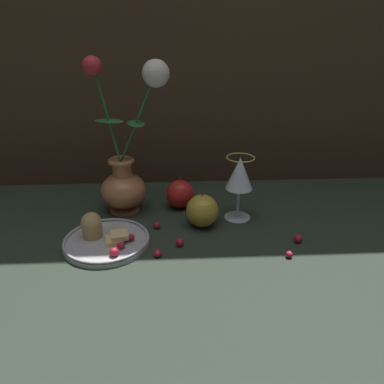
{
  "coord_description": "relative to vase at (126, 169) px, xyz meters",
  "views": [
    {
      "loc": [
        -0.01,
        -0.76,
        0.43
      ],
      "look_at": [
        0.03,
        -0.02,
        0.1
      ],
      "focal_mm": 35.0,
      "sensor_mm": 36.0,
      "label": 1
    }
  ],
  "objects": [
    {
      "name": "wine_glass",
      "position": [
        0.27,
        -0.05,
        -0.0
      ],
      "size": [
        0.07,
        0.07,
        0.16
      ],
      "color": "silver",
      "rests_on": "ground_plane"
    },
    {
      "name": "apple_beside_vase",
      "position": [
        0.13,
        0.01,
        -0.08
      ],
      "size": [
        0.07,
        0.07,
        0.08
      ],
      "color": "red",
      "rests_on": "ground_plane"
    },
    {
      "name": "berry_front_center",
      "position": [
        0.08,
        -0.21,
        -0.1
      ],
      "size": [
        0.02,
        0.02,
        0.02
      ],
      "primitive_type": "sphere",
      "color": "#AD192D",
      "rests_on": "ground_plane"
    },
    {
      "name": "berry_far_right",
      "position": [
        0.13,
        -0.18,
        -0.1
      ],
      "size": [
        0.02,
        0.02,
        0.02
      ],
      "primitive_type": "sphere",
      "color": "#AD192D",
      "rests_on": "ground_plane"
    },
    {
      "name": "plate_with_pastries",
      "position": [
        -0.04,
        -0.16,
        -0.1
      ],
      "size": [
        0.18,
        0.18,
        0.07
      ],
      "color": "#A3A3A8",
      "rests_on": "ground_plane"
    },
    {
      "name": "berry_by_glass_stem",
      "position": [
        0.07,
        -0.09,
        -0.1
      ],
      "size": [
        0.02,
        0.02,
        0.02
      ],
      "primitive_type": "sphere",
      "color": "#AD192D",
      "rests_on": "ground_plane"
    },
    {
      "name": "apple_near_glass",
      "position": [
        0.18,
        -0.09,
        -0.07
      ],
      "size": [
        0.08,
        0.08,
        0.09
      ],
      "color": "#B2932D",
      "rests_on": "ground_plane"
    },
    {
      "name": "berry_under_candlestick",
      "position": [
        0.38,
        -0.18,
        -0.1
      ],
      "size": [
        0.02,
        0.02,
        0.02
      ],
      "primitive_type": "sphere",
      "color": "#AD192D",
      "rests_on": "ground_plane"
    },
    {
      "name": "ground_plane",
      "position": [
        0.12,
        -0.1,
        -0.11
      ],
      "size": [
        2.4,
        2.4,
        0.0
      ],
      "primitive_type": "plane",
      "color": "#232D23",
      "rests_on": "ground"
    },
    {
      "name": "vase",
      "position": [
        0.0,
        0.0,
        0.0
      ],
      "size": [
        0.19,
        0.11,
        0.37
      ],
      "color": "#B77042",
      "rests_on": "ground_plane"
    },
    {
      "name": "berry_near_plate",
      "position": [
        0.35,
        -0.23,
        -0.11
      ],
      "size": [
        0.01,
        0.01,
        0.01
      ],
      "primitive_type": "sphere",
      "color": "#AD192D",
      "rests_on": "ground_plane"
    }
  ]
}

